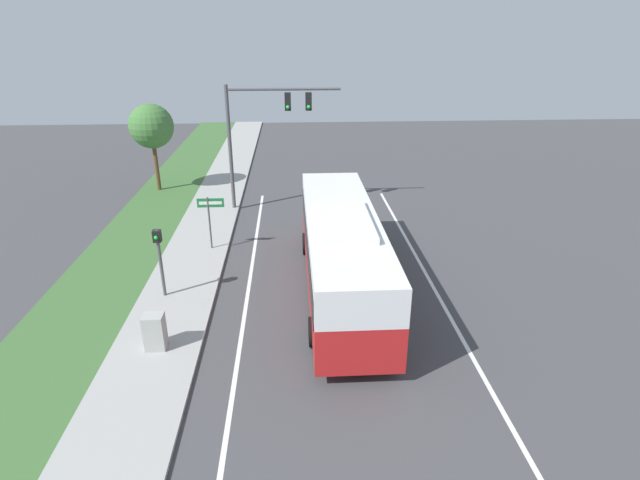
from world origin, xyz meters
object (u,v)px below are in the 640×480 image
bus (341,247)px  utility_cabinet (155,332)px  pedestrian_signal (159,252)px  signal_gantry (262,123)px  street_sign (210,214)px

bus → utility_cabinet: bearing=-149.9°
pedestrian_signal → utility_cabinet: 3.60m
bus → signal_gantry: size_ratio=1.69×
bus → signal_gantry: bearing=108.8°
bus → pedestrian_signal: bus is taller
signal_gantry → bus: bearing=-71.2°
pedestrian_signal → utility_cabinet: (0.51, -3.37, -1.18)m
signal_gantry → utility_cabinet: size_ratio=5.73×
bus → street_sign: bus is taller
utility_cabinet → signal_gantry: bearing=77.8°
pedestrian_signal → street_sign: size_ratio=1.08×
street_sign → utility_cabinet: size_ratio=2.16×
street_sign → pedestrian_signal: bearing=-105.7°
pedestrian_signal → street_sign: 4.44m
signal_gantry → pedestrian_signal: 10.74m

